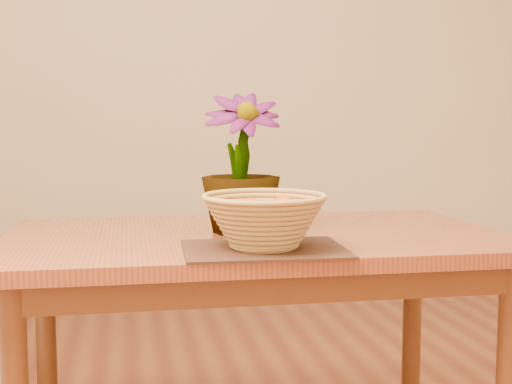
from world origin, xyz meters
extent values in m
cube|color=beige|center=(0.00, 2.25, 1.35)|extent=(4.00, 0.02, 2.70)
cube|color=brown|center=(0.00, 0.30, 0.73)|extent=(1.40, 0.80, 0.04)
cube|color=#502A12|center=(0.00, 0.30, 0.67)|extent=(1.28, 0.68, 0.08)
cylinder|color=#502A12|center=(-0.62, 0.62, 0.35)|extent=(0.06, 0.06, 0.71)
cylinder|color=#502A12|center=(0.62, 0.62, 0.35)|extent=(0.06, 0.06, 0.71)
cube|color=#3D2116|center=(-0.02, 0.04, 0.75)|extent=(0.41, 0.32, 0.01)
cylinder|color=#A17F43|center=(-0.02, 0.04, 0.76)|extent=(0.16, 0.16, 0.01)
sphere|color=#D33B03|center=(-0.02, 0.04, 0.84)|extent=(0.06, 0.06, 0.06)
sphere|color=#D33B03|center=(0.03, 0.07, 0.85)|extent=(0.07, 0.07, 0.07)
sphere|color=#D33B03|center=(-0.05, 0.10, 0.84)|extent=(0.07, 0.07, 0.07)
sphere|color=#D33B03|center=(-0.08, 0.01, 0.85)|extent=(0.07, 0.07, 0.07)
sphere|color=#D33B03|center=(0.01, -0.01, 0.84)|extent=(0.07, 0.07, 0.07)
imported|color=#164112|center=(-0.03, 0.33, 0.95)|extent=(0.23, 0.23, 0.40)
camera|label=1|loc=(-0.36, -1.68, 1.08)|focal=50.00mm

